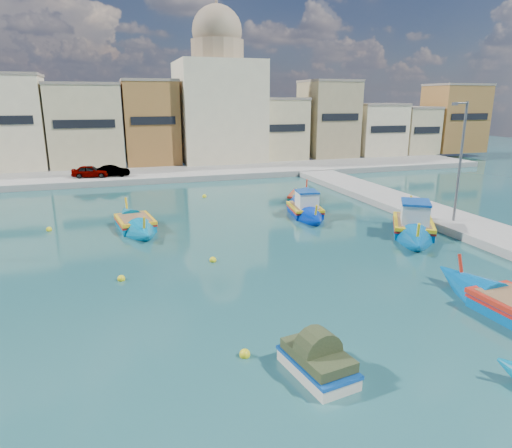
{
  "coord_description": "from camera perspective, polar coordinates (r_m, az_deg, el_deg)",
  "views": [
    {
      "loc": [
        -3.5,
        -17.35,
        8.15
      ],
      "look_at": [
        4.0,
        6.0,
        1.4
      ],
      "focal_mm": 32.0,
      "sensor_mm": 36.0,
      "label": 1
    }
  ],
  "objects": [
    {
      "name": "luzzu_cyan_mid",
      "position": [
        37.85,
        5.75,
        3.25
      ],
      "size": [
        5.67,
        7.6,
        2.31
      ],
      "color": "#0048A3",
      "rests_on": "ground"
    },
    {
      "name": "north_quay",
      "position": [
        50.09,
        -13.66,
        5.94
      ],
      "size": [
        80.0,
        8.0,
        0.6
      ],
      "primitive_type": "cube",
      "color": "gray",
      "rests_on": "ground"
    },
    {
      "name": "ground",
      "position": [
        19.48,
        -5.89,
        -9.42
      ],
      "size": [
        160.0,
        160.0,
        0.0
      ],
      "primitive_type": "plane",
      "color": "#154141",
      "rests_on": "ground"
    },
    {
      "name": "tender_near",
      "position": [
        14.6,
        7.69,
        -16.8
      ],
      "size": [
        1.83,
        2.83,
        1.3
      ],
      "color": "beige",
      "rests_on": "ground"
    },
    {
      "name": "luzzu_turquoise_cabin",
      "position": [
        30.24,
        19.03,
        -0.32
      ],
      "size": [
        7.49,
        9.89,
        3.32
      ],
      "color": "#00579C",
      "rests_on": "ground"
    },
    {
      "name": "north_townhouses",
      "position": [
        57.7,
        -7.8,
        12.11
      ],
      "size": [
        83.2,
        7.87,
        10.19
      ],
      "color": "#C6B789",
      "rests_on": "ground"
    },
    {
      "name": "luzzu_blue_cabin",
      "position": [
        33.2,
        6.15,
        1.71
      ],
      "size": [
        3.25,
        8.29,
        2.86
      ],
      "color": "#00249E",
      "rests_on": "ground"
    },
    {
      "name": "mooring_buoys",
      "position": [
        25.79,
        -6.43,
        -2.94
      ],
      "size": [
        20.68,
        25.43,
        0.36
      ],
      "color": "yellow",
      "rests_on": "ground"
    },
    {
      "name": "church_block",
      "position": [
        58.91,
        -4.74,
        15.59
      ],
      "size": [
        10.0,
        10.0,
        19.1
      ],
      "color": "beige",
      "rests_on": "ground"
    },
    {
      "name": "parked_cars",
      "position": [
        48.94,
        -26.72,
        5.6
      ],
      "size": [
        18.36,
        2.15,
        1.29
      ],
      "color": "#4C1919",
      "rests_on": "north_quay"
    },
    {
      "name": "luzzu_green",
      "position": [
        30.61,
        -14.85,
        -0.05
      ],
      "size": [
        3.13,
        8.3,
        2.55
      ],
      "color": "#0073A4",
      "rests_on": "ground"
    },
    {
      "name": "quay_street_lamp",
      "position": [
        31.6,
        24.1,
        7.13
      ],
      "size": [
        1.18,
        0.16,
        8.0
      ],
      "color": "#595B60",
      "rests_on": "ground"
    }
  ]
}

